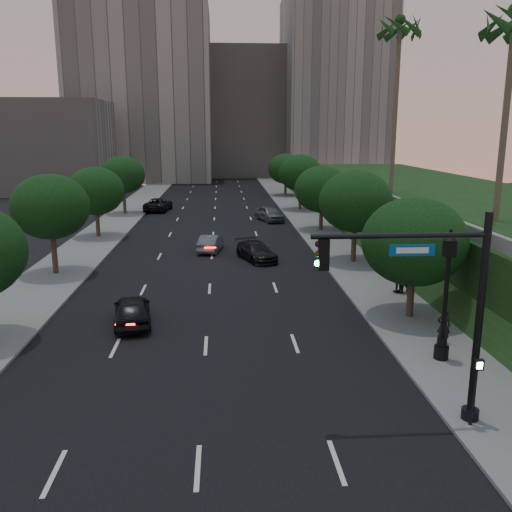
{
  "coord_description": "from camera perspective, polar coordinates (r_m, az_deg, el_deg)",
  "views": [
    {
      "loc": [
        0.77,
        -17.73,
        9.35
      ],
      "look_at": [
        2.39,
        7.17,
        3.6
      ],
      "focal_mm": 38.0,
      "sensor_mm": 36.0,
      "label": 1
    }
  ],
  "objects": [
    {
      "name": "office_block_filler",
      "position": [
        91.75,
        -21.05,
        10.67
      ],
      "size": [
        18.0,
        16.0,
        14.0
      ],
      "primitive_type": "cube",
      "color": "#9B958E",
      "rests_on": "ground"
    },
    {
      "name": "parapet_wall",
      "position": [
        47.73,
        11.86,
        6.69
      ],
      "size": [
        0.35,
        90.0,
        0.7
      ],
      "primitive_type": "cube",
      "color": "slate",
      "rests_on": "embankment"
    },
    {
      "name": "tree_left_c",
      "position": [
        50.24,
        -16.53,
        6.57
      ],
      "size": [
        5.0,
        5.0,
        6.34
      ],
      "color": "#38281C",
      "rests_on": "ground"
    },
    {
      "name": "tree_right_c",
      "position": [
        51.89,
        6.94,
        6.99
      ],
      "size": [
        5.2,
        5.2,
        6.24
      ],
      "color": "#38281C",
      "rests_on": "ground"
    },
    {
      "name": "road_surface",
      "position": [
        48.64,
        -4.55,
        1.87
      ],
      "size": [
        16.0,
        140.0,
        0.02
      ],
      "primitive_type": "cube",
      "color": "black",
      "rests_on": "ground"
    },
    {
      "name": "sedan_far_right",
      "position": [
        57.85,
        1.44,
        4.48
      ],
      "size": [
        3.26,
        5.08,
        1.61
      ],
      "primitive_type": "imported",
      "rotation": [
        0.0,
        0.0,
        0.31
      ],
      "color": "#575A5F",
      "rests_on": "ground"
    },
    {
      "name": "tree_right_a",
      "position": [
        27.95,
        16.3,
        1.46
      ],
      "size": [
        5.2,
        5.2,
        6.24
      ],
      "color": "#38281C",
      "rests_on": "ground"
    },
    {
      "name": "traffic_signal_mast",
      "position": [
        18.03,
        19.32,
        -6.14
      ],
      "size": [
        5.68,
        0.56,
        7.0
      ],
      "color": "black",
      "rests_on": "ground"
    },
    {
      "name": "pedestrian_c",
      "position": [
        32.59,
        14.78,
        -2.18
      ],
      "size": [
        1.17,
        0.83,
        1.84
      ],
      "primitive_type": "imported",
      "rotation": [
        0.0,
        0.0,
        3.54
      ],
      "color": "black",
      "rests_on": "sidewalk_right"
    },
    {
      "name": "office_block_mid",
      "position": [
        119.9,
        -1.25,
        14.72
      ],
      "size": [
        22.0,
        18.0,
        26.0
      ],
      "primitive_type": "cube",
      "color": "#9B958E",
      "rests_on": "ground"
    },
    {
      "name": "office_block_right",
      "position": [
        116.4,
        8.18,
        17.11
      ],
      "size": [
        20.0,
        22.0,
        36.0
      ],
      "primitive_type": "cube",
      "color": "gray",
      "rests_on": "ground"
    },
    {
      "name": "sedan_near_left",
      "position": [
        27.57,
        -12.9,
        -5.55
      ],
      "size": [
        2.42,
        4.59,
        1.49
      ],
      "primitive_type": "imported",
      "rotation": [
        0.0,
        0.0,
        3.3
      ],
      "color": "black",
      "rests_on": "ground"
    },
    {
      "name": "sidewalk_left",
      "position": [
        49.86,
        -16.42,
        1.72
      ],
      "size": [
        4.5,
        140.0,
        0.15
      ],
      "primitive_type": "cube",
      "color": "slate",
      "rests_on": "ground"
    },
    {
      "name": "sedan_far_left",
      "position": [
        66.33,
        -10.25,
        5.35
      ],
      "size": [
        3.26,
        5.92,
        1.57
      ],
      "primitive_type": "imported",
      "rotation": [
        0.0,
        0.0,
        3.02
      ],
      "color": "black",
      "rests_on": "ground"
    },
    {
      "name": "sedan_near_right",
      "position": [
        40.13,
        0.04,
        0.5
      ],
      "size": [
        3.32,
        5.03,
        1.35
      ],
      "primitive_type": "imported",
      "rotation": [
        0.0,
        0.0,
        0.33
      ],
      "color": "black",
      "rests_on": "ground"
    },
    {
      "name": "sidewalk_right",
      "position": [
        49.54,
        7.39,
        2.08
      ],
      "size": [
        4.5,
        140.0,
        0.15
      ],
      "primitive_type": "cube",
      "color": "slate",
      "rests_on": "ground"
    },
    {
      "name": "embankment",
      "position": [
        50.95,
        21.01,
        3.82
      ],
      "size": [
        18.0,
        90.0,
        4.0
      ],
      "primitive_type": "cube",
      "color": "black",
      "rests_on": "ground"
    },
    {
      "name": "tree_right_e",
      "position": [
        80.47,
        3.14,
        9.16
      ],
      "size": [
        5.2,
        5.2,
        6.24
      ],
      "color": "#38281C",
      "rests_on": "ground"
    },
    {
      "name": "tree_left_d",
      "position": [
        63.88,
        -13.83,
        8.32
      ],
      "size": [
        5.0,
        5.0,
        6.71
      ],
      "color": "#38281C",
      "rests_on": "ground"
    },
    {
      "name": "ground",
      "position": [
        20.06,
        -5.67,
        -14.87
      ],
      "size": [
        160.0,
        160.0,
        0.0
      ],
      "primitive_type": "plane",
      "color": "black",
      "rests_on": "ground"
    },
    {
      "name": "tree_right_b",
      "position": [
        39.21,
        10.44,
        5.68
      ],
      "size": [
        5.2,
        5.2,
        6.74
      ],
      "color": "#38281C",
      "rests_on": "ground"
    },
    {
      "name": "sedan_mid_left",
      "position": [
        43.28,
        -4.8,
        1.38
      ],
      "size": [
        2.15,
        4.33,
        1.36
      ],
      "primitive_type": "imported",
      "rotation": [
        0.0,
        0.0,
        2.96
      ],
      "color": "#535559",
      "rests_on": "ground"
    },
    {
      "name": "tree_right_d",
      "position": [
        65.61,
        4.71,
        8.71
      ],
      "size": [
        5.2,
        5.2,
        6.74
      ],
      "color": "#38281C",
      "rests_on": "ground"
    },
    {
      "name": "palm_far",
      "position": [
        50.78,
        14.9,
        21.97
      ],
      "size": [
        3.2,
        3.2,
        15.5
      ],
      "color": "#4C4233",
      "rests_on": "embankment"
    },
    {
      "name": "tree_left_b",
      "position": [
        37.71,
        -20.83,
        4.86
      ],
      "size": [
        5.0,
        5.0,
        6.71
      ],
      "color": "#38281C",
      "rests_on": "ground"
    },
    {
      "name": "office_block_left",
      "position": [
        110.92,
        -11.83,
        16.15
      ],
      "size": [
        26.0,
        20.0,
        32.0
      ],
      "primitive_type": "cube",
      "color": "gray",
      "rests_on": "ground"
    },
    {
      "name": "pedestrian_b",
      "position": [
        32.59,
        15.14,
        -2.14
      ],
      "size": [
        1.11,
        0.98,
        1.91
      ],
      "primitive_type": "imported",
      "rotation": [
        0.0,
        0.0,
        3.46
      ],
      "color": "black",
      "rests_on": "sidewalk_right"
    },
    {
      "name": "pedestrian_a",
      "position": [
        25.52,
        19.15,
        -6.97
      ],
      "size": [
        0.66,
        0.5,
        1.62
      ],
      "primitive_type": "imported",
      "rotation": [
        0.0,
        0.0,
        2.93
      ],
      "color": "black",
      "rests_on": "sidewalk_right"
    },
    {
      "name": "pedestrian_signal",
      "position": [
        18.84,
        22.03,
        -12.44
      ],
      "size": [
        0.3,
        0.33,
        2.5
      ],
      "color": "black",
      "rests_on": "ground"
    },
    {
      "name": "street_lamp",
      "position": [
        23.3,
        19.3,
        -4.53
      ],
      "size": [
        0.64,
        0.64,
        5.62
      ],
      "color": "black",
      "rests_on": "ground"
    }
  ]
}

